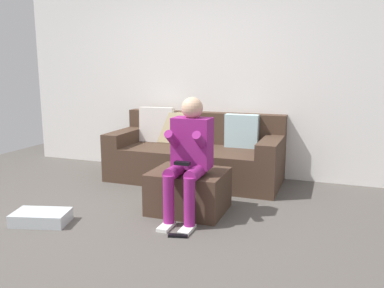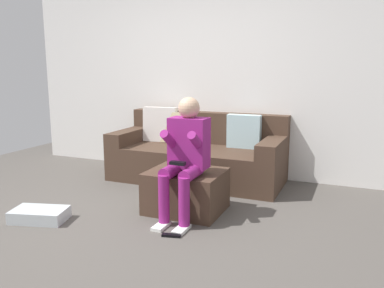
# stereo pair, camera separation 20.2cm
# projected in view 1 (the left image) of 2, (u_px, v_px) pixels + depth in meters

# --- Properties ---
(ground_plane) EXTENTS (6.77, 6.77, 0.00)m
(ground_plane) POSITION_uv_depth(u_px,v_px,m) (123.00, 225.00, 3.59)
(ground_plane) COLOR #544F49
(wall_back) EXTENTS (5.21, 0.10, 2.64)m
(wall_back) POSITION_uv_depth(u_px,v_px,m) (199.00, 74.00, 5.28)
(wall_back) COLOR white
(wall_back) RESTS_ON ground_plane
(couch_sectional) EXTENTS (2.13, 0.92, 0.89)m
(couch_sectional) POSITION_uv_depth(u_px,v_px,m) (196.00, 155.00, 5.02)
(couch_sectional) COLOR #473326
(couch_sectional) RESTS_ON ground_plane
(ottoman) EXTENTS (0.72, 0.60, 0.41)m
(ottoman) POSITION_uv_depth(u_px,v_px,m) (189.00, 191.00, 3.92)
(ottoman) COLOR #473326
(ottoman) RESTS_ON ground_plane
(person_seated) EXTENTS (0.36, 0.62, 1.14)m
(person_seated) POSITION_uv_depth(u_px,v_px,m) (189.00, 151.00, 3.67)
(person_seated) COLOR #8C1E72
(person_seated) RESTS_ON ground_plane
(storage_bin) EXTENTS (0.55, 0.41, 0.11)m
(storage_bin) POSITION_uv_depth(u_px,v_px,m) (41.00, 217.00, 3.63)
(storage_bin) COLOR silver
(storage_bin) RESTS_ON ground_plane
(remote_near_ottoman) EXTENTS (0.17, 0.08, 0.02)m
(remote_near_ottoman) POSITION_uv_depth(u_px,v_px,m) (178.00, 236.00, 3.34)
(remote_near_ottoman) COLOR black
(remote_near_ottoman) RESTS_ON ground_plane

